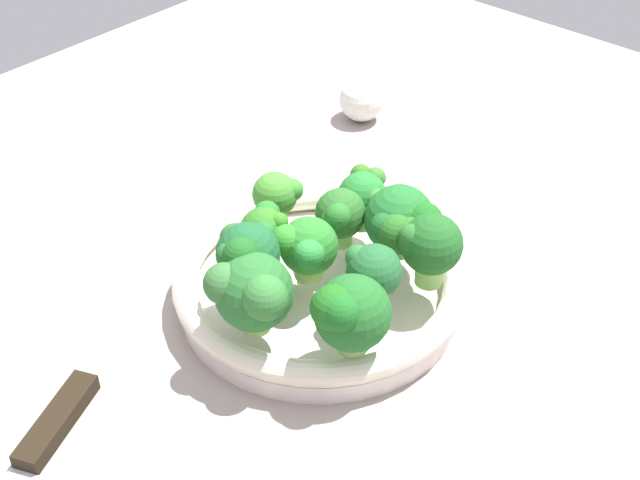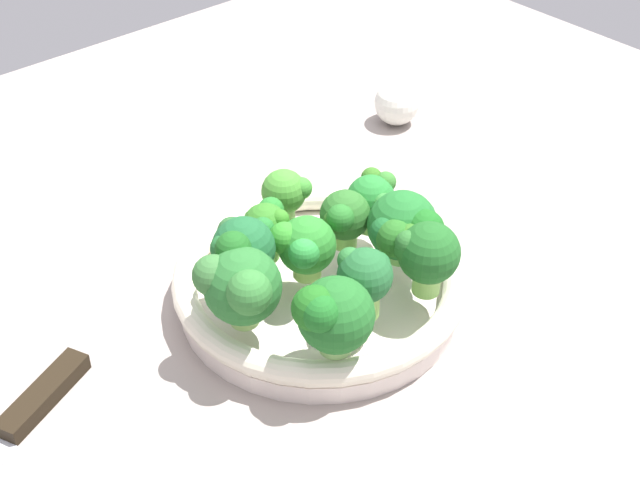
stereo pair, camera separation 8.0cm
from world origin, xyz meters
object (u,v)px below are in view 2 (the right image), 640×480
object	(u,v)px
garlic_bulb	(397,103)
broccoli_floret_2	(240,249)
broccoli_floret_4	(285,192)
broccoli_floret_6	(404,228)
broccoli_floret_7	(240,287)
knife	(5,437)
broccoli_floret_0	(304,246)
broccoli_floret_3	(332,315)
broccoli_floret_1	(372,199)
broccoli_floret_8	(365,277)
bowl	(320,283)
broccoli_floret_10	(425,253)
broccoli_floret_5	(267,226)
broccoli_floret_9	(341,219)

from	to	relation	value
garlic_bulb	broccoli_floret_2	bearing A→B (deg)	114.99
broccoli_floret_4	broccoli_floret_6	bearing A→B (deg)	-161.44
broccoli_floret_7	knife	xyz separation A→B (cm)	(5.12, 19.74, -7.73)
broccoli_floret_0	broccoli_floret_3	world-z (taller)	broccoli_floret_3
broccoli_floret_7	broccoli_floret_1	bearing A→B (deg)	-81.16
broccoli_floret_7	broccoli_floret_4	bearing A→B (deg)	-53.65
broccoli_floret_4	broccoli_floret_8	distance (cm)	14.82
broccoli_floret_6	broccoli_floret_8	size ratio (longest dim) A/B	1.15
bowl	broccoli_floret_6	size ratio (longest dim) A/B	3.59
broccoli_floret_7	knife	size ratio (longest dim) A/B	0.30
knife	broccoli_floret_8	bearing A→B (deg)	-110.71
broccoli_floret_3	broccoli_floret_10	xyz separation A→B (cm)	(0.42, -11.01, 0.22)
broccoli_floret_1	broccoli_floret_5	size ratio (longest dim) A/B	1.00
broccoli_floret_8	broccoli_floret_9	distance (cm)	9.10
broccoli_floret_4	broccoli_floret_7	xyz separation A→B (cm)	(-8.83, 12.00, 0.70)
broccoli_floret_2	knife	distance (cm)	23.94
broccoli_floret_3	bowl	bearing A→B (deg)	-36.41
broccoli_floret_5	garlic_bulb	bearing A→B (deg)	-65.15
broccoli_floret_1	broccoli_floret_6	bearing A→B (deg)	164.35
broccoli_floret_0	broccoli_floret_6	size ratio (longest dim) A/B	0.80
broccoli_floret_4	broccoli_floret_5	bearing A→B (deg)	123.36
broccoli_floret_8	broccoli_floret_2	bearing A→B (deg)	33.14
broccoli_floret_9	broccoli_floret_8	bearing A→B (deg)	150.15
bowl	broccoli_floret_4	bearing A→B (deg)	-15.73
broccoli_floret_0	broccoli_floret_3	bearing A→B (deg)	152.61
garlic_bulb	broccoli_floret_6	bearing A→B (deg)	135.52
bowl	garlic_bulb	bearing A→B (deg)	-56.89
broccoli_floret_1	broccoli_floret_5	xyz separation A→B (cm)	(2.97, 10.28, 0.19)
broccoli_floret_6	broccoli_floret_9	distance (cm)	5.90
broccoli_floret_1	broccoli_floret_3	distance (cm)	17.23
broccoli_floret_7	broccoli_floret_8	size ratio (longest dim) A/B	1.14
broccoli_floret_9	broccoli_floret_7	bearing A→B (deg)	99.85
broccoli_floret_3	broccoli_floret_5	bearing A→B (deg)	-16.18
broccoli_floret_1	broccoli_floret_0	bearing A→B (deg)	98.19
broccoli_floret_4	broccoli_floret_8	world-z (taller)	broccoli_floret_8
bowl	knife	size ratio (longest dim) A/B	1.07
broccoli_floret_0	knife	distance (cm)	28.79
broccoli_floret_9	knife	size ratio (longest dim) A/B	0.23
broccoli_floret_1	broccoli_floret_10	world-z (taller)	broccoli_floret_10
broccoli_floret_6	knife	size ratio (longest dim) A/B	0.30
broccoli_floret_0	broccoli_floret_2	xyz separation A→B (cm)	(2.14, 5.23, 1.17)
broccoli_floret_1	broccoli_floret_10	distance (cm)	10.05
broccoli_floret_7	bowl	bearing A→B (deg)	-81.32
garlic_bulb	broccoli_floret_8	bearing A→B (deg)	130.70
broccoli_floret_0	broccoli_floret_3	xyz separation A→B (cm)	(-8.59, 4.45, 0.49)
broccoli_floret_5	broccoli_floret_6	xyz separation A→B (cm)	(-8.58, -8.71, 0.33)
garlic_bulb	broccoli_floret_7	bearing A→B (deg)	117.64
garlic_bulb	knife	bearing A→B (deg)	104.52
bowl	broccoli_floret_9	xyz separation A→B (cm)	(0.76, -3.20, 5.39)
broccoli_floret_2	broccoli_floret_4	bearing A→B (deg)	-60.12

